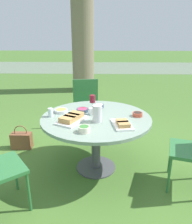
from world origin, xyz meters
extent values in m
plane|color=#446B2B|center=(0.00, 0.00, 0.00)|extent=(40.00, 40.00, 0.00)
cube|color=#6B7F5B|center=(0.00, 8.86, 0.00)|extent=(40.00, 3.99, 0.01)
cylinder|color=#7F705B|center=(-0.51, 4.11, 2.31)|extent=(0.63, 0.63, 4.63)
cylinder|color=#4C4C51|center=(0.00, 0.00, 0.01)|extent=(0.50, 0.50, 0.02)
cylinder|color=#4C4C51|center=(0.00, 0.00, 0.34)|extent=(0.11, 0.11, 0.65)
cylinder|color=gray|center=(0.00, 0.00, 0.69)|extent=(1.31, 1.31, 0.03)
cube|color=#2D6B38|center=(-0.19, 1.13, 0.45)|extent=(0.50, 0.49, 0.04)
cube|color=#2D6B38|center=(-0.23, 1.32, 0.68)|extent=(0.44, 0.10, 0.42)
cylinder|color=#2D6B38|center=(-0.35, 0.91, 0.22)|extent=(0.03, 0.03, 0.43)
cylinder|color=#2D6B38|center=(0.03, 0.98, 0.22)|extent=(0.03, 0.03, 0.43)
cylinder|color=#2D6B38|center=(-0.42, 1.27, 0.22)|extent=(0.03, 0.03, 0.43)
cylinder|color=#2D6B38|center=(-0.03, 1.34, 0.22)|extent=(0.03, 0.03, 0.43)
cylinder|color=#2D6B38|center=(-0.62, -0.75, 0.22)|extent=(0.03, 0.03, 0.43)
cylinder|color=#2D6B38|center=(-0.86, -0.44, 0.22)|extent=(0.03, 0.03, 0.43)
cube|color=#2D6B38|center=(1.03, -0.32, 0.45)|extent=(0.53, 0.54, 0.04)
cylinder|color=#2D6B38|center=(0.91, -0.08, 0.22)|extent=(0.03, 0.03, 0.43)
cylinder|color=#2D6B38|center=(0.79, -0.45, 0.22)|extent=(0.03, 0.03, 0.43)
cylinder|color=silver|center=(0.02, -0.15, 0.80)|extent=(0.11, 0.11, 0.19)
cone|color=silver|center=(0.06, -0.15, 0.88)|extent=(0.03, 0.03, 0.02)
cylinder|color=silver|center=(-0.05, 0.27, 0.71)|extent=(0.06, 0.06, 0.01)
cylinder|color=silver|center=(-0.05, 0.27, 0.76)|extent=(0.01, 0.01, 0.09)
cylinder|color=maroon|center=(-0.05, 0.27, 0.85)|extent=(0.07, 0.07, 0.10)
cube|color=white|center=(0.29, -0.25, 0.72)|extent=(0.24, 0.35, 0.02)
cube|color=#B2844C|center=(0.30, -0.32, 0.75)|extent=(0.14, 0.13, 0.04)
cube|color=#B2844C|center=(0.29, -0.25, 0.75)|extent=(0.14, 0.13, 0.04)
cube|color=white|center=(-0.27, -0.14, 0.72)|extent=(0.37, 0.44, 0.02)
cube|color=#B2844C|center=(-0.31, -0.22, 0.75)|extent=(0.19, 0.18, 0.06)
cube|color=#B2844C|center=(-0.27, -0.14, 0.75)|extent=(0.19, 0.18, 0.06)
cube|color=#B2844C|center=(-0.23, -0.07, 0.75)|extent=(0.19, 0.18, 0.06)
cylinder|color=silver|center=(-0.44, 0.14, 0.72)|extent=(0.16, 0.16, 0.04)
cylinder|color=#E0C147|center=(-0.44, 0.14, 0.74)|extent=(0.13, 0.13, 0.02)
cylinder|color=beige|center=(-0.11, -0.43, 0.74)|extent=(0.12, 0.12, 0.06)
cylinder|color=#387533|center=(-0.11, -0.43, 0.75)|extent=(0.10, 0.10, 0.03)
cylinder|color=#B74733|center=(0.50, 0.03, 0.73)|extent=(0.12, 0.12, 0.05)
cylinder|color=#2D231E|center=(0.50, 0.03, 0.74)|extent=(0.10, 0.10, 0.02)
cylinder|color=#334256|center=(-0.18, 0.17, 0.73)|extent=(0.15, 0.15, 0.04)
cylinder|color=#D6385B|center=(-0.18, 0.17, 0.74)|extent=(0.12, 0.12, 0.02)
cylinder|color=#334256|center=(0.03, 0.36, 0.72)|extent=(0.13, 0.13, 0.04)
cylinder|color=silver|center=(0.03, 0.36, 0.73)|extent=(0.11, 0.11, 0.02)
cylinder|color=silver|center=(-0.05, 0.07, 0.75)|extent=(0.08, 0.08, 0.09)
cylinder|color=silver|center=(-0.54, -0.01, 0.76)|extent=(0.06, 0.06, 0.11)
cube|color=brown|center=(-1.13, 0.48, 0.12)|extent=(0.30, 0.14, 0.24)
torus|color=brown|center=(-1.13, 0.48, 0.27)|extent=(0.19, 0.01, 0.19)
camera|label=1|loc=(0.07, -2.42, 1.64)|focal=35.00mm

